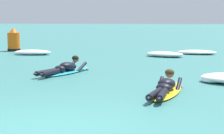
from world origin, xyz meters
The scene contains 7 objects.
ground_plane centered at (0.00, 10.00, 0.00)m, with size 120.00×120.00×0.00m, color #387A75.
surfer_near centered at (1.96, 2.95, 0.13)m, with size 1.07×2.58×0.53m.
surfer_far centered at (-0.92, 5.77, 0.14)m, with size 1.38×2.45×0.54m.
whitewater_front centered at (2.25, 10.79, 0.11)m, with size 1.76×1.29×0.23m.
whitewater_mid_right centered at (-3.51, 11.10, 0.10)m, with size 1.66×0.79×0.22m.
whitewater_back centered at (3.72, 11.98, 0.09)m, with size 1.78×1.01×0.20m.
channel_marker_buoy centered at (-4.96, 12.82, 0.46)m, with size 0.61×0.61×1.14m.
Camera 1 is at (1.57, -5.82, 1.75)m, focal length 63.47 mm.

